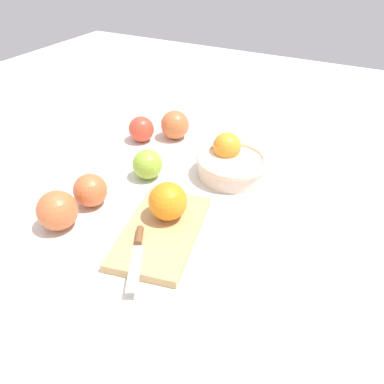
% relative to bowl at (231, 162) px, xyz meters
% --- Properties ---
extents(ground_plane, '(2.40, 2.40, 0.00)m').
position_rel_bowl_xyz_m(ground_plane, '(0.15, -0.09, -0.03)').
color(ground_plane, silver).
extents(bowl, '(0.18, 0.18, 0.10)m').
position_rel_bowl_xyz_m(bowl, '(0.00, 0.00, 0.00)').
color(bowl, beige).
rests_on(bowl, ground_plane).
extents(cutting_board, '(0.27, 0.19, 0.02)m').
position_rel_bowl_xyz_m(cutting_board, '(0.28, -0.03, -0.03)').
color(cutting_board, tan).
rests_on(cutting_board, ground_plane).
extents(orange_on_board, '(0.08, 0.08, 0.08)m').
position_rel_bowl_xyz_m(orange_on_board, '(0.24, -0.04, 0.02)').
color(orange_on_board, orange).
rests_on(orange_on_board, cutting_board).
extents(knife, '(0.14, 0.09, 0.01)m').
position_rel_bowl_xyz_m(knife, '(0.35, -0.04, -0.01)').
color(knife, silver).
rests_on(knife, cutting_board).
extents(apple_front_right, '(0.07, 0.07, 0.07)m').
position_rel_bowl_xyz_m(apple_front_right, '(0.26, -0.22, 0.00)').
color(apple_front_right, '#CC6638').
rests_on(apple_front_right, ground_plane).
extents(apple_front_left, '(0.08, 0.08, 0.08)m').
position_rel_bowl_xyz_m(apple_front_left, '(-0.10, -0.22, 0.01)').
color(apple_front_left, '#CC6638').
rests_on(apple_front_left, ground_plane).
extents(apple_front_left_2, '(0.07, 0.07, 0.07)m').
position_rel_bowl_xyz_m(apple_front_left_2, '(-0.04, -0.30, 0.00)').
color(apple_front_left_2, '#D6422D').
rests_on(apple_front_left_2, ground_plane).
extents(apple_front_right_2, '(0.08, 0.08, 0.08)m').
position_rel_bowl_xyz_m(apple_front_right_2, '(0.35, -0.23, 0.01)').
color(apple_front_right_2, '#CC6638').
rests_on(apple_front_right_2, ground_plane).
extents(apple_front_left_3, '(0.07, 0.07, 0.07)m').
position_rel_bowl_xyz_m(apple_front_left_3, '(0.11, -0.17, 0.00)').
color(apple_front_left_3, '#8EB738').
rests_on(apple_front_left_3, ground_plane).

